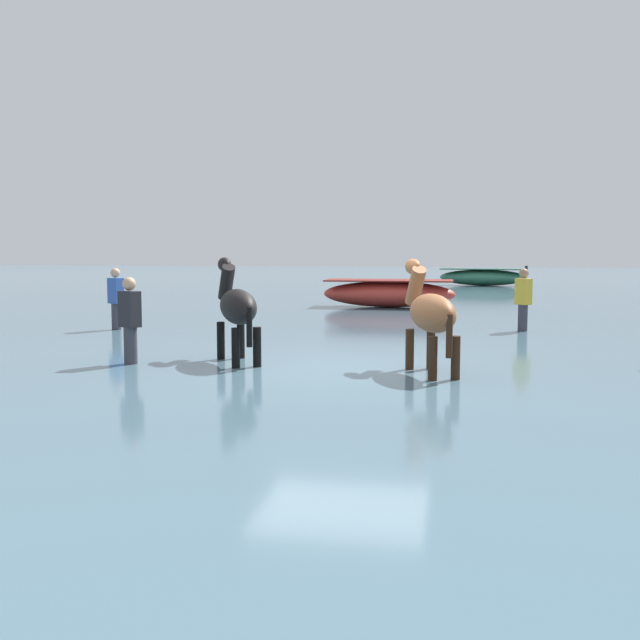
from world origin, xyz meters
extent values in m
plane|color=#84755B|center=(0.00, 0.00, 0.00)|extent=(120.00, 120.00, 0.00)
cube|color=#476675|center=(0.00, 10.00, 0.16)|extent=(90.00, 90.00, 0.32)
ellipsoid|color=black|center=(-1.62, 0.08, 1.18)|extent=(1.08, 1.39, 0.54)
cylinder|color=black|center=(-2.00, 0.40, 0.46)|extent=(0.12, 0.12, 0.91)
cylinder|color=black|center=(-1.72, 0.56, 0.46)|extent=(0.12, 0.12, 0.91)
cylinder|color=black|center=(-1.52, -0.41, 0.46)|extent=(0.12, 0.12, 0.91)
cylinder|color=black|center=(-1.24, -0.24, 0.46)|extent=(0.12, 0.12, 0.91)
cylinder|color=black|center=(-1.98, 0.68, 1.52)|extent=(0.43, 0.53, 0.62)
ellipsoid|color=black|center=(-2.05, 0.80, 1.80)|extent=(0.40, 0.49, 0.23)
cylinder|color=black|center=(-1.30, -0.47, 0.93)|extent=(0.09, 0.09, 0.57)
ellipsoid|color=brown|center=(1.30, -0.44, 1.17)|extent=(0.93, 1.41, 0.53)
cylinder|color=black|center=(0.98, -0.07, 0.45)|extent=(0.12, 0.12, 0.91)
cylinder|color=black|center=(1.27, 0.05, 0.45)|extent=(0.12, 0.12, 0.91)
cylinder|color=black|center=(1.33, -0.94, 0.45)|extent=(0.12, 0.12, 0.91)
cylinder|color=black|center=(1.63, -0.81, 0.45)|extent=(0.12, 0.12, 0.91)
cylinder|color=brown|center=(1.04, 0.21, 1.51)|extent=(0.38, 0.53, 0.61)
ellipsoid|color=brown|center=(0.99, 0.33, 1.79)|extent=(0.35, 0.50, 0.23)
cylinder|color=black|center=(1.54, -1.03, 0.93)|extent=(0.09, 0.09, 0.57)
ellipsoid|color=#BC382D|center=(-0.31, 11.17, 0.70)|extent=(3.85, 1.40, 0.76)
cube|color=maroon|center=(-0.31, 11.17, 1.10)|extent=(3.69, 1.35, 0.04)
ellipsoid|color=#337556|center=(2.81, 24.08, 0.68)|extent=(4.04, 1.85, 0.72)
cube|color=#1E4634|center=(2.81, 24.08, 1.06)|extent=(3.88, 1.78, 0.04)
cube|color=black|center=(4.66, 23.82, 1.13)|extent=(0.14, 0.18, 0.18)
cylinder|color=#383842|center=(-3.20, -0.30, 0.44)|extent=(0.20, 0.20, 0.88)
cube|color=#232328|center=(-3.20, -0.30, 1.15)|extent=(0.38, 0.33, 0.54)
sphere|color=tan|center=(-3.20, -0.30, 1.53)|extent=(0.20, 0.20, 0.20)
cylinder|color=#383842|center=(-5.49, 4.10, 0.44)|extent=(0.20, 0.20, 0.88)
cube|color=#3356A8|center=(-5.49, 4.10, 1.15)|extent=(0.38, 0.33, 0.54)
sphere|color=tan|center=(-5.49, 4.10, 1.53)|extent=(0.20, 0.20, 0.20)
cylinder|color=#383842|center=(3.00, 5.34, 0.44)|extent=(0.20, 0.20, 0.88)
cube|color=gold|center=(3.00, 5.34, 1.15)|extent=(0.35, 0.38, 0.54)
sphere|color=#A37556|center=(3.00, 5.34, 1.53)|extent=(0.20, 0.20, 0.20)
camera|label=1|loc=(1.62, -10.96, 2.09)|focal=42.68mm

